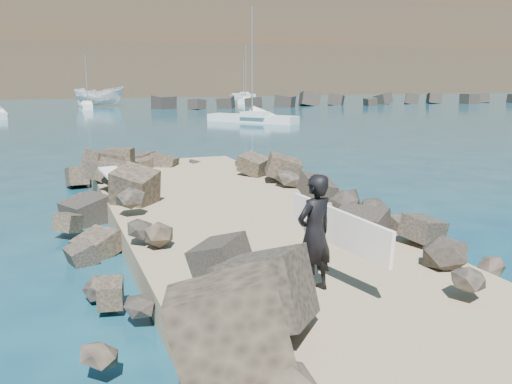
% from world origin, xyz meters
% --- Properties ---
extents(ground, '(800.00, 800.00, 0.00)m').
position_xyz_m(ground, '(0.00, 0.00, 0.00)').
color(ground, '#0F384C').
rests_on(ground, ground).
extents(jetty, '(6.00, 26.00, 0.60)m').
position_xyz_m(jetty, '(0.00, -2.00, 0.30)').
color(jetty, '#8C7759').
rests_on(jetty, ground).
extents(riprap_left, '(2.60, 22.00, 1.00)m').
position_xyz_m(riprap_left, '(-2.90, -1.50, 0.50)').
color(riprap_left, black).
rests_on(riprap_left, ground).
extents(riprap_right, '(2.60, 22.00, 1.00)m').
position_xyz_m(riprap_right, '(2.90, -1.50, 0.50)').
color(riprap_right, black).
rests_on(riprap_right, ground).
extents(breakwater_secondary, '(52.00, 4.00, 1.20)m').
position_xyz_m(breakwater_secondary, '(35.00, 55.00, 0.60)').
color(breakwater_secondary, black).
rests_on(breakwater_secondary, ground).
extents(headland, '(360.00, 140.00, 32.00)m').
position_xyz_m(headland, '(10.00, 160.00, 16.00)').
color(headland, '#2D4919').
rests_on(headland, ground).
extents(surfboard_resting, '(1.09, 2.36, 0.08)m').
position_xyz_m(surfboard_resting, '(-2.56, 3.39, 1.04)').
color(surfboard_resting, silver).
rests_on(surfboard_resting, riprap_left).
extents(boat_imported, '(6.95, 3.87, 2.54)m').
position_xyz_m(boat_imported, '(2.65, 65.61, 1.27)').
color(boat_imported, silver).
rests_on(boat_imported, ground).
extents(surfer_with_board, '(1.19, 2.45, 2.01)m').
position_xyz_m(surfer_with_board, '(-0.38, -5.00, 1.61)').
color(surfer_with_board, black).
rests_on(surfer_with_board, jetty).
extents(sailboat_d, '(4.43, 6.86, 8.35)m').
position_xyz_m(sailboat_d, '(23.53, 66.47, 0.35)').
color(sailboat_d, silver).
rests_on(sailboat_d, ground).
extents(sailboat_c, '(6.74, 7.64, 9.96)m').
position_xyz_m(sailboat_c, '(12.72, 34.10, 0.35)').
color(sailboat_c, silver).
rests_on(sailboat_c, ground).
extents(sailboat_f, '(3.10, 5.26, 6.50)m').
position_xyz_m(sailboat_f, '(29.97, 86.08, 0.35)').
color(sailboat_f, silver).
rests_on(sailboat_f, ground).
extents(sailboat_b, '(1.59, 5.36, 6.56)m').
position_xyz_m(sailboat_b, '(0.68, 59.73, 0.35)').
color(sailboat_b, silver).
rests_on(sailboat_b, ground).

